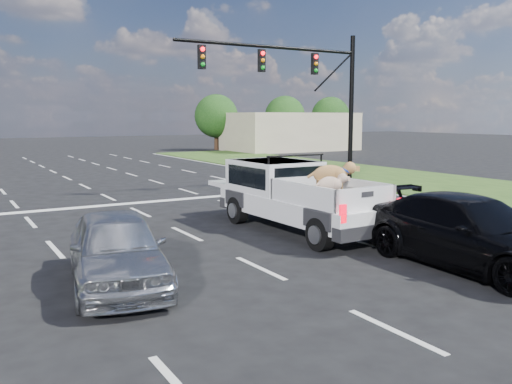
{
  "coord_description": "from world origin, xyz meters",
  "views": [
    {
      "loc": [
        -7.56,
        -9.72,
        3.24
      ],
      "look_at": [
        -0.68,
        2.0,
        1.34
      ],
      "focal_mm": 38.0,
      "sensor_mm": 36.0,
      "label": 1
    }
  ],
  "objects_px": {
    "traffic_signal": "(311,83)",
    "silver_sedan": "(117,249)",
    "pickup_truck": "(296,195)",
    "black_coupe": "(471,232)"
  },
  "relations": [
    {
      "from": "traffic_signal",
      "to": "silver_sedan",
      "type": "bearing_deg",
      "value": -139.67
    },
    {
      "from": "pickup_truck",
      "to": "black_coupe",
      "type": "bearing_deg",
      "value": -80.37
    },
    {
      "from": "silver_sedan",
      "to": "black_coupe",
      "type": "xyz_separation_m",
      "value": [
        6.93,
        -2.61,
        0.05
      ]
    },
    {
      "from": "pickup_truck",
      "to": "silver_sedan",
      "type": "xyz_separation_m",
      "value": [
        -5.92,
        -2.54,
        -0.29
      ]
    },
    {
      "from": "pickup_truck",
      "to": "silver_sedan",
      "type": "distance_m",
      "value": 6.45
    },
    {
      "from": "traffic_signal",
      "to": "black_coupe",
      "type": "height_order",
      "value": "traffic_signal"
    },
    {
      "from": "pickup_truck",
      "to": "black_coupe",
      "type": "distance_m",
      "value": 5.26
    },
    {
      "from": "black_coupe",
      "to": "silver_sedan",
      "type": "bearing_deg",
      "value": 160.37
    },
    {
      "from": "black_coupe",
      "to": "traffic_signal",
      "type": "bearing_deg",
      "value": 69.57
    },
    {
      "from": "traffic_signal",
      "to": "black_coupe",
      "type": "xyz_separation_m",
      "value": [
        -5.0,
        -12.74,
        -3.95
      ]
    }
  ]
}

